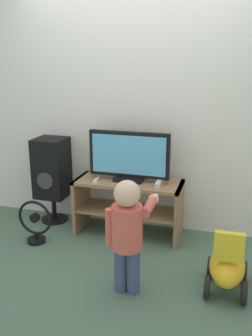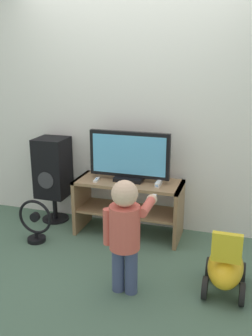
# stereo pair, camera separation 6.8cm
# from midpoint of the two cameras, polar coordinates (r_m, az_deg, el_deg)

# --- Properties ---
(ground_plane) EXTENTS (16.00, 16.00, 0.00)m
(ground_plane) POSITION_cam_midpoint_polar(r_m,az_deg,el_deg) (3.80, -1.10, -11.32)
(ground_plane) COLOR #4C6B56
(wall_back) EXTENTS (10.00, 0.06, 2.60)m
(wall_back) POSITION_cam_midpoint_polar(r_m,az_deg,el_deg) (3.88, 1.13, 9.51)
(wall_back) COLOR silver
(wall_back) RESTS_ON ground_plane
(tv_stand) EXTENTS (1.08, 0.44, 0.58)m
(tv_stand) POSITION_cam_midpoint_polar(r_m,az_deg,el_deg) (3.83, -0.14, -4.85)
(tv_stand) COLOR #93704C
(tv_stand) RESTS_ON ground_plane
(television) EXTENTS (0.82, 0.20, 0.50)m
(television) POSITION_cam_midpoint_polar(r_m,az_deg,el_deg) (3.71, -0.05, 1.70)
(television) COLOR black
(television) RESTS_ON tv_stand
(game_console) EXTENTS (0.04, 0.17, 0.04)m
(game_console) POSITION_cam_midpoint_polar(r_m,az_deg,el_deg) (3.64, 4.48, -2.31)
(game_console) COLOR white
(game_console) RESTS_ON tv_stand
(remote_primary) EXTENTS (0.05, 0.13, 0.03)m
(remote_primary) POSITION_cam_midpoint_polar(r_m,az_deg,el_deg) (3.77, -5.07, -1.84)
(remote_primary) COLOR white
(remote_primary) RESTS_ON tv_stand
(child) EXTENTS (0.35, 0.51, 0.92)m
(child) POSITION_cam_midpoint_polar(r_m,az_deg,el_deg) (2.85, -0.41, -9.09)
(child) COLOR #3F4C72
(child) RESTS_ON ground_plane
(speaker_tower) EXTENTS (0.33, 0.34, 0.94)m
(speaker_tower) POSITION_cam_midpoint_polar(r_m,az_deg,el_deg) (4.16, -11.71, -0.22)
(speaker_tower) COLOR black
(speaker_tower) RESTS_ON ground_plane
(floor_fan) EXTENTS (0.36, 0.18, 0.44)m
(floor_fan) POSITION_cam_midpoint_polar(r_m,az_deg,el_deg) (3.84, -14.16, -8.20)
(floor_fan) COLOR black
(floor_fan) RESTS_ON ground_plane
(ride_on_toy) EXTENTS (0.31, 0.54, 0.56)m
(ride_on_toy) POSITION_cam_midpoint_polar(r_m,az_deg,el_deg) (3.11, 14.55, -14.23)
(ride_on_toy) COLOR gold
(ride_on_toy) RESTS_ON ground_plane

